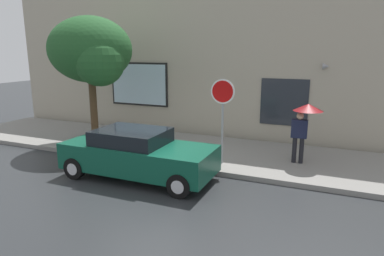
% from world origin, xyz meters
% --- Properties ---
extents(ground_plane, '(60.00, 60.00, 0.00)m').
position_xyz_m(ground_plane, '(0.00, 0.00, 0.00)').
color(ground_plane, '#282B2D').
extents(sidewalk, '(20.00, 4.00, 0.15)m').
position_xyz_m(sidewalk, '(0.00, 3.00, 0.07)').
color(sidewalk, gray).
rests_on(sidewalk, ground).
extents(building_facade, '(20.00, 0.67, 7.00)m').
position_xyz_m(building_facade, '(-0.02, 5.50, 3.48)').
color(building_facade, '#B2A893').
rests_on(building_facade, ground).
extents(parked_car, '(4.45, 1.87, 1.43)m').
position_xyz_m(parked_car, '(-0.11, 0.01, 0.72)').
color(parked_car, '#0F4C38').
rests_on(parked_car, ground).
extents(fire_hydrant, '(0.30, 0.44, 0.79)m').
position_xyz_m(fire_hydrant, '(-0.80, 1.87, 0.54)').
color(fire_hydrant, red).
rests_on(fire_hydrant, sidewalk).
extents(pedestrian_with_umbrella, '(0.91, 0.91, 1.91)m').
position_xyz_m(pedestrian_with_umbrella, '(4.23, 2.77, 1.64)').
color(pedestrian_with_umbrella, black).
rests_on(pedestrian_with_umbrella, sidewalk).
extents(street_tree, '(3.27, 2.78, 4.76)m').
position_xyz_m(street_tree, '(-3.40, 2.31, 3.59)').
color(street_tree, '#4C3823').
rests_on(street_tree, sidewalk).
extents(stop_sign, '(0.76, 0.10, 2.67)m').
position_xyz_m(stop_sign, '(1.87, 1.78, 2.03)').
color(stop_sign, gray).
rests_on(stop_sign, sidewalk).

